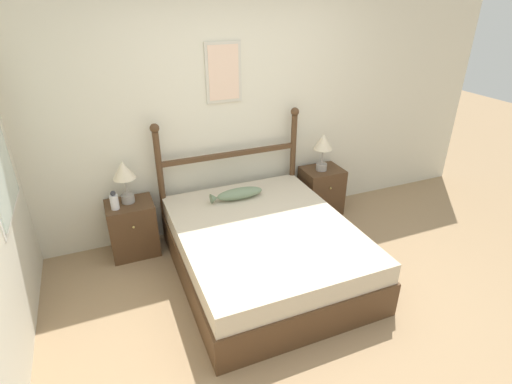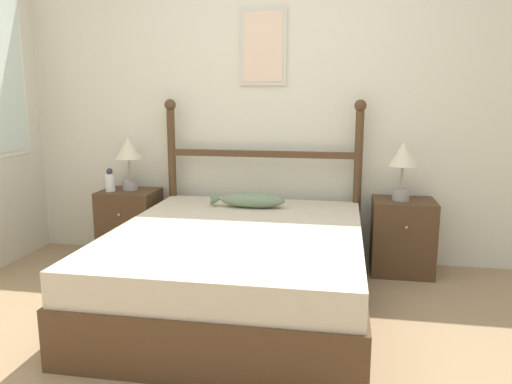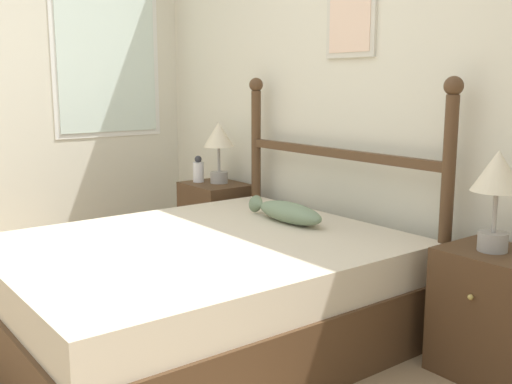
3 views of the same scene
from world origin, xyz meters
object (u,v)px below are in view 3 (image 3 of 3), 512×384
at_px(fish_pillow, 287,212).
at_px(table_lamp_left, 219,140).
at_px(table_lamp_right, 497,181).
at_px(nightstand_left, 216,222).
at_px(nightstand_right, 495,315).
at_px(bottle, 198,170).
at_px(bed, 200,291).

bearing_deg(fish_pillow, table_lamp_left, 166.36).
distance_m(table_lamp_left, table_lamp_right, 2.17).
bearing_deg(table_lamp_left, nightstand_left, -93.70).
height_order(nightstand_right, bottle, bottle).
relative_size(nightstand_right, table_lamp_right, 1.30).
bearing_deg(nightstand_left, bed, -36.70).
relative_size(nightstand_right, table_lamp_left, 1.30).
relative_size(nightstand_left, fish_pillow, 1.02).
height_order(table_lamp_right, bottle, table_lamp_right).
xyz_separation_m(nightstand_left, nightstand_right, (2.20, 0.00, 0.00)).
xyz_separation_m(nightstand_right, table_lamp_left, (-2.20, 0.03, 0.59)).
relative_size(table_lamp_left, table_lamp_right, 1.00).
distance_m(table_lamp_right, bottle, 2.31).
height_order(bed, bottle, bottle).
height_order(bed, nightstand_right, nightstand_right).
bearing_deg(nightstand_right, bed, -143.30).
relative_size(nightstand_right, bottle, 2.96).
distance_m(bed, bottle, 1.50).
bearing_deg(table_lamp_right, nightstand_right, 22.76).
bearing_deg(nightstand_right, bottle, -178.53).
bearing_deg(bed, fish_pillow, 93.83).
bearing_deg(nightstand_left, nightstand_right, 0.00).
distance_m(nightstand_left, table_lamp_left, 0.59).
relative_size(table_lamp_left, fish_pillow, 0.79).
height_order(nightstand_left, bottle, bottle).
height_order(nightstand_right, table_lamp_right, table_lamp_right).
xyz_separation_m(nightstand_right, fish_pillow, (-1.14, -0.22, 0.29)).
distance_m(nightstand_right, bottle, 2.36).
bearing_deg(fish_pillow, bed, -86.17).
bearing_deg(table_lamp_right, fish_pillow, -169.23).
xyz_separation_m(bottle, fish_pillow, (1.19, -0.16, -0.08)).
bearing_deg(table_lamp_left, bottle, -144.50).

